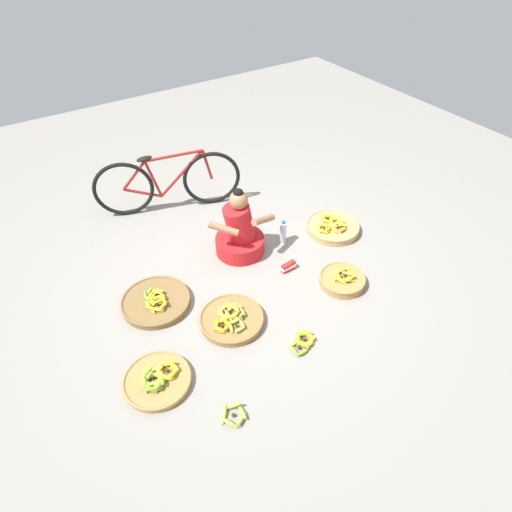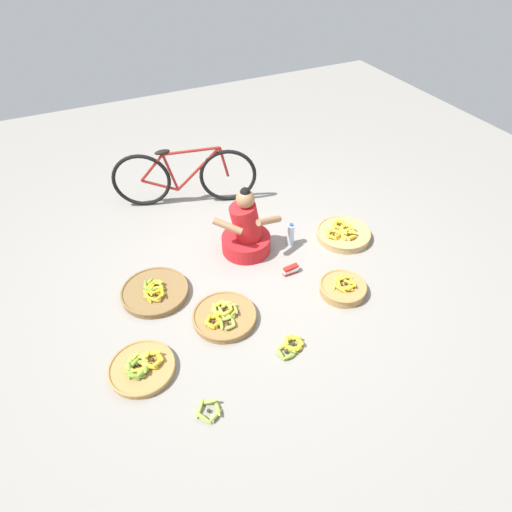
{
  "view_description": "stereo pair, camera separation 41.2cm",
  "coord_description": "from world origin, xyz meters",
  "px_view_note": "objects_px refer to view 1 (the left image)",
  "views": [
    {
      "loc": [
        -1.69,
        -2.79,
        3.07
      ],
      "look_at": [
        0.0,
        -0.2,
        0.35
      ],
      "focal_mm": 30.67,
      "sensor_mm": 36.0,
      "label": 1
    },
    {
      "loc": [
        -1.33,
        -2.99,
        3.07
      ],
      "look_at": [
        0.0,
        -0.2,
        0.35
      ],
      "focal_mm": 30.67,
      "sensor_mm": 36.0,
      "label": 2
    }
  ],
  "objects_px": {
    "loose_bananas_front_center": "(234,414)",
    "loose_bananas_back_right": "(303,341)",
    "bicycle_leaning": "(168,183)",
    "banana_basket_back_left": "(333,227)",
    "banana_basket_near_bicycle": "(156,301)",
    "banana_basket_mid_right": "(342,280)",
    "banana_basket_front_left": "(232,319)",
    "banana_basket_back_center": "(157,380)",
    "water_bottle": "(283,232)",
    "vendor_woman_front": "(240,233)",
    "packet_carton_stack": "(288,267)"
  },
  "relations": [
    {
      "from": "vendor_woman_front",
      "to": "banana_basket_mid_right",
      "type": "bearing_deg",
      "value": -59.39
    },
    {
      "from": "vendor_woman_front",
      "to": "loose_bananas_back_right",
      "type": "distance_m",
      "value": 1.38
    },
    {
      "from": "banana_basket_back_center",
      "to": "banana_basket_front_left",
      "type": "bearing_deg",
      "value": 14.76
    },
    {
      "from": "loose_bananas_front_center",
      "to": "banana_basket_back_center",
      "type": "bearing_deg",
      "value": 121.86
    },
    {
      "from": "bicycle_leaning",
      "to": "banana_basket_back_center",
      "type": "xyz_separation_m",
      "value": [
        -1.12,
        -2.16,
        -0.32
      ]
    },
    {
      "from": "vendor_woman_front",
      "to": "packet_carton_stack",
      "type": "distance_m",
      "value": 0.62
    },
    {
      "from": "banana_basket_near_bicycle",
      "to": "loose_bananas_back_right",
      "type": "height_order",
      "value": "banana_basket_near_bicycle"
    },
    {
      "from": "banana_basket_near_bicycle",
      "to": "bicycle_leaning",
      "type": "bearing_deg",
      "value": 59.82
    },
    {
      "from": "loose_bananas_front_center",
      "to": "packet_carton_stack",
      "type": "bearing_deg",
      "value": 39.68
    },
    {
      "from": "banana_basket_mid_right",
      "to": "water_bottle",
      "type": "distance_m",
      "value": 0.87
    },
    {
      "from": "loose_bananas_front_center",
      "to": "packet_carton_stack",
      "type": "xyz_separation_m",
      "value": [
        1.29,
        1.07,
        0.02
      ]
    },
    {
      "from": "banana_basket_back_center",
      "to": "banana_basket_mid_right",
      "type": "xyz_separation_m",
      "value": [
        1.98,
        0.04,
        0.02
      ]
    },
    {
      "from": "banana_basket_front_left",
      "to": "banana_basket_back_left",
      "type": "bearing_deg",
      "value": 17.9
    },
    {
      "from": "banana_basket_mid_right",
      "to": "loose_bananas_back_right",
      "type": "xyz_separation_m",
      "value": [
        -0.77,
        -0.37,
        -0.03
      ]
    },
    {
      "from": "vendor_woman_front",
      "to": "bicycle_leaning",
      "type": "relative_size",
      "value": 0.48
    },
    {
      "from": "vendor_woman_front",
      "to": "banana_basket_back_left",
      "type": "height_order",
      "value": "vendor_woman_front"
    },
    {
      "from": "bicycle_leaning",
      "to": "water_bottle",
      "type": "bearing_deg",
      "value": -59.16
    },
    {
      "from": "vendor_woman_front",
      "to": "banana_basket_near_bicycle",
      "type": "bearing_deg",
      "value": -167.96
    },
    {
      "from": "banana_basket_back_center",
      "to": "loose_bananas_back_right",
      "type": "bearing_deg",
      "value": -15.21
    },
    {
      "from": "banana_basket_mid_right",
      "to": "water_bottle",
      "type": "xyz_separation_m",
      "value": [
        -0.11,
        0.86,
        0.07
      ]
    },
    {
      "from": "loose_bananas_back_right",
      "to": "banana_basket_near_bicycle",
      "type": "bearing_deg",
      "value": 128.02
    },
    {
      "from": "banana_basket_near_bicycle",
      "to": "banana_basket_back_left",
      "type": "height_order",
      "value": "banana_basket_back_left"
    },
    {
      "from": "water_bottle",
      "to": "packet_carton_stack",
      "type": "xyz_separation_m",
      "value": [
        -0.22,
        -0.41,
        -0.09
      ]
    },
    {
      "from": "banana_basket_near_bicycle",
      "to": "loose_bananas_back_right",
      "type": "bearing_deg",
      "value": -51.98
    },
    {
      "from": "vendor_woman_front",
      "to": "water_bottle",
      "type": "distance_m",
      "value": 0.5
    },
    {
      "from": "loose_bananas_front_center",
      "to": "banana_basket_back_left",
      "type": "bearing_deg",
      "value": 32.28
    },
    {
      "from": "banana_basket_near_bicycle",
      "to": "banana_basket_mid_right",
      "type": "bearing_deg",
      "value": -24.44
    },
    {
      "from": "vendor_woman_front",
      "to": "banana_basket_mid_right",
      "type": "relative_size",
      "value": 1.72
    },
    {
      "from": "bicycle_leaning",
      "to": "loose_bananas_back_right",
      "type": "xyz_separation_m",
      "value": [
        0.08,
        -2.49,
        -0.33
      ]
    },
    {
      "from": "banana_basket_back_left",
      "to": "banana_basket_front_left",
      "type": "bearing_deg",
      "value": -162.1
    },
    {
      "from": "bicycle_leaning",
      "to": "banana_basket_back_center",
      "type": "height_order",
      "value": "bicycle_leaning"
    },
    {
      "from": "banana_basket_front_left",
      "to": "banana_basket_near_bicycle",
      "type": "height_order",
      "value": "banana_basket_front_left"
    },
    {
      "from": "banana_basket_back_center",
      "to": "banana_basket_mid_right",
      "type": "distance_m",
      "value": 1.98
    },
    {
      "from": "bicycle_leaning",
      "to": "banana_basket_back_left",
      "type": "bearing_deg",
      "value": -46.48
    },
    {
      "from": "loose_bananas_back_right",
      "to": "bicycle_leaning",
      "type": "bearing_deg",
      "value": 91.89
    },
    {
      "from": "bicycle_leaning",
      "to": "loose_bananas_back_right",
      "type": "distance_m",
      "value": 2.51
    },
    {
      "from": "banana_basket_back_left",
      "to": "banana_basket_near_bicycle",
      "type": "bearing_deg",
      "value": 178.79
    },
    {
      "from": "banana_basket_back_center",
      "to": "banana_basket_back_left",
      "type": "relative_size",
      "value": 0.92
    },
    {
      "from": "loose_bananas_back_right",
      "to": "banana_basket_mid_right",
      "type": "bearing_deg",
      "value": 25.58
    },
    {
      "from": "banana_basket_mid_right",
      "to": "banana_basket_back_center",
      "type": "bearing_deg",
      "value": -178.78
    },
    {
      "from": "banana_basket_back_left",
      "to": "water_bottle",
      "type": "bearing_deg",
      "value": 165.42
    },
    {
      "from": "banana_basket_front_left",
      "to": "banana_basket_mid_right",
      "type": "distance_m",
      "value": 1.18
    },
    {
      "from": "banana_basket_front_left",
      "to": "loose_bananas_front_center",
      "type": "height_order",
      "value": "banana_basket_front_left"
    },
    {
      "from": "banana_basket_back_left",
      "to": "packet_carton_stack",
      "type": "relative_size",
      "value": 3.61
    },
    {
      "from": "loose_bananas_back_right",
      "to": "packet_carton_stack",
      "type": "distance_m",
      "value": 0.94
    },
    {
      "from": "bicycle_leaning",
      "to": "loose_bananas_front_center",
      "type": "distance_m",
      "value": 2.86
    },
    {
      "from": "loose_bananas_front_center",
      "to": "loose_bananas_back_right",
      "type": "xyz_separation_m",
      "value": [
        0.85,
        0.25,
        0.0
      ]
    },
    {
      "from": "bicycle_leaning",
      "to": "loose_bananas_front_center",
      "type": "bearing_deg",
      "value": -105.58
    },
    {
      "from": "banana_basket_front_left",
      "to": "vendor_woman_front",
      "type": "bearing_deg",
      "value": 53.9
    },
    {
      "from": "banana_basket_front_left",
      "to": "loose_bananas_front_center",
      "type": "bearing_deg",
      "value": -119.65
    }
  ]
}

